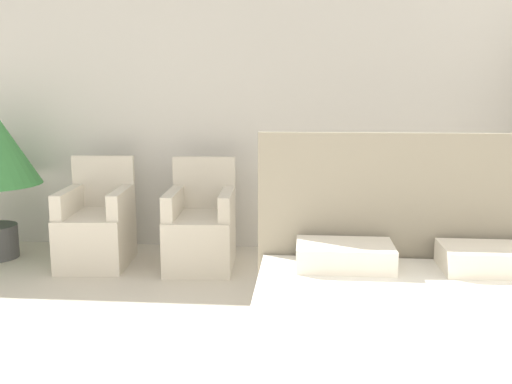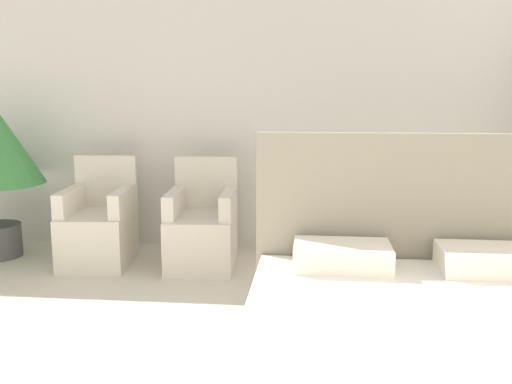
% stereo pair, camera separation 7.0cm
% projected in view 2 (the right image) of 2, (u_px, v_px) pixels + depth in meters
% --- Properties ---
extents(wall_back, '(10.00, 0.06, 2.90)m').
position_uv_depth(wall_back, '(243.00, 100.00, 5.50)').
color(wall_back, silver).
rests_on(wall_back, ground_plane).
extents(bed, '(1.89, 2.03, 1.29)m').
position_uv_depth(bed, '(436.00, 360.00, 2.68)').
color(bed, '#8C7A5B').
rests_on(bed, ground_plane).
extents(armchair_near_window_left, '(0.63, 0.76, 0.95)m').
position_uv_depth(armchair_near_window_left, '(99.00, 230.00, 5.13)').
color(armchair_near_window_left, beige).
rests_on(armchair_near_window_left, ground_plane).
extents(armchair_near_window_right, '(0.61, 0.75, 0.95)m').
position_uv_depth(armchair_near_window_right, '(202.00, 233.00, 5.03)').
color(armchair_near_window_right, beige).
rests_on(armchair_near_window_right, ground_plane).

